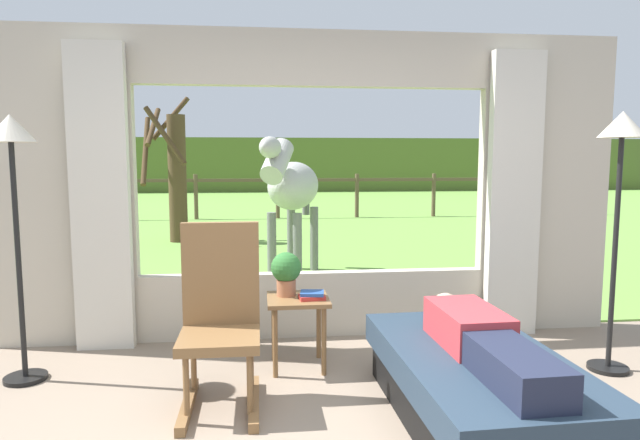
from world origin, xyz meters
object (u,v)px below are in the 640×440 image
(reclining_person, at_px, (481,338))
(book_stack, at_px, (312,295))
(pasture_tree, at_px, (175,172))
(side_table, at_px, (298,310))
(recliner_sofa, at_px, (476,387))
(rocking_chair, at_px, (221,317))
(floor_lamp_right, at_px, (620,163))
(horse, at_px, (292,187))
(potted_plant, at_px, (286,271))
(floor_lamp_left, at_px, (13,168))

(reclining_person, distance_m, book_stack, 1.29)
(pasture_tree, bearing_deg, side_table, -74.06)
(recliner_sofa, distance_m, rocking_chair, 1.57)
(floor_lamp_right, bearing_deg, side_table, 172.23)
(horse, bearing_deg, side_table, 106.79)
(book_stack, distance_m, floor_lamp_right, 2.33)
(recliner_sofa, height_order, potted_plant, potted_plant)
(pasture_tree, bearing_deg, horse, -59.38)
(reclining_person, bearing_deg, recliner_sofa, 88.23)
(book_stack, bearing_deg, horse, 89.22)
(floor_lamp_right, height_order, pasture_tree, pasture_tree)
(reclining_person, xyz_separation_m, pasture_tree, (-2.71, 7.18, 0.74))
(book_stack, xyz_separation_m, floor_lamp_left, (-1.98, 0.03, 0.91))
(reclining_person, xyz_separation_m, potted_plant, (-1.03, 1.08, 0.18))
(rocking_chair, distance_m, floor_lamp_right, 2.90)
(recliner_sofa, relative_size, potted_plant, 5.40)
(pasture_tree, bearing_deg, book_stack, -73.38)
(potted_plant, height_order, floor_lamp_left, floor_lamp_left)
(reclining_person, height_order, rocking_chair, rocking_chair)
(reclining_person, height_order, floor_lamp_right, floor_lamp_right)
(side_table, distance_m, potted_plant, 0.29)
(rocking_chair, height_order, horse, horse)
(recliner_sofa, height_order, reclining_person, reclining_person)
(side_table, distance_m, pasture_tree, 6.46)
(side_table, height_order, horse, horse)
(recliner_sofa, distance_m, floor_lamp_right, 1.91)
(reclining_person, height_order, book_stack, reclining_person)
(recliner_sofa, bearing_deg, rocking_chair, 161.14)
(side_table, distance_m, horse, 3.04)
(rocking_chair, xyz_separation_m, horse, (0.65, 3.47, 0.61))
(potted_plant, height_order, book_stack, potted_plant)
(book_stack, bearing_deg, side_table, 148.87)
(reclining_person, relative_size, floor_lamp_left, 0.80)
(potted_plant, bearing_deg, side_table, -36.87)
(reclining_person, height_order, potted_plant, potted_plant)
(book_stack, xyz_separation_m, pasture_tree, (-1.86, 6.22, 0.71))
(rocking_chair, distance_m, potted_plant, 0.74)
(reclining_person, relative_size, potted_plant, 4.48)
(floor_lamp_right, bearing_deg, floor_lamp_left, 176.22)
(side_table, relative_size, floor_lamp_left, 0.29)
(book_stack, height_order, floor_lamp_left, floor_lamp_left)
(recliner_sofa, relative_size, floor_lamp_right, 0.94)
(horse, bearing_deg, floor_lamp_right, 142.02)
(reclining_person, height_order, floor_lamp_left, floor_lamp_left)
(rocking_chair, xyz_separation_m, floor_lamp_right, (2.73, 0.22, 0.94))
(rocking_chair, xyz_separation_m, floor_lamp_left, (-1.37, 0.49, 0.91))
(potted_plant, bearing_deg, rocking_chair, -126.87)
(horse, bearing_deg, pasture_tree, -39.92)
(reclining_person, relative_size, pasture_tree, 0.55)
(floor_lamp_left, bearing_deg, side_table, 0.96)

